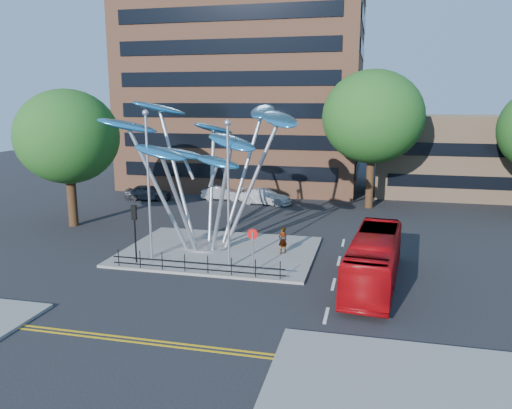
% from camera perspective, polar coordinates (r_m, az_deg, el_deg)
% --- Properties ---
extents(ground, '(120.00, 120.00, 0.00)m').
position_cam_1_polar(ground, '(26.21, -6.02, -9.40)').
color(ground, black).
rests_on(ground, ground).
extents(traffic_island, '(12.00, 9.00, 0.15)m').
position_cam_1_polar(traffic_island, '(31.86, -4.16, -5.34)').
color(traffic_island, slate).
rests_on(traffic_island, ground).
extents(pavement_right, '(12.00, 6.00, 0.15)m').
position_cam_1_polar(pavement_right, '(18.76, 21.07, -19.04)').
color(pavement_right, slate).
rests_on(pavement_right, ground).
extents(double_yellow_near, '(40.00, 0.12, 0.01)m').
position_cam_1_polar(double_yellow_near, '(21.13, -11.58, -15.00)').
color(double_yellow_near, gold).
rests_on(double_yellow_near, ground).
extents(double_yellow_far, '(40.00, 0.12, 0.01)m').
position_cam_1_polar(double_yellow_far, '(20.89, -11.94, -15.34)').
color(double_yellow_far, gold).
rests_on(double_yellow_far, ground).
extents(brick_tower, '(25.00, 15.00, 30.00)m').
position_cam_1_polar(brick_tower, '(57.10, -1.23, 17.38)').
color(brick_tower, '#915B3F').
rests_on(brick_tower, ground).
extents(low_building_near, '(15.00, 8.00, 8.00)m').
position_cam_1_polar(low_building_near, '(53.85, 21.64, 5.17)').
color(low_building_near, tan).
rests_on(low_building_near, ground).
extents(tree_right, '(8.80, 8.80, 12.11)m').
position_cam_1_polar(tree_right, '(45.03, 13.21, 9.70)').
color(tree_right, black).
rests_on(tree_right, ground).
extents(tree_left, '(7.60, 7.60, 10.32)m').
position_cam_1_polar(tree_left, '(39.90, -20.76, 7.24)').
color(tree_left, black).
rests_on(tree_left, ground).
extents(leaf_sculpture, '(12.72, 9.54, 9.51)m').
position_cam_1_polar(leaf_sculpture, '(31.54, -5.84, 7.06)').
color(leaf_sculpture, '#9EA0A5').
rests_on(leaf_sculpture, traffic_island).
extents(street_lamp_left, '(0.36, 0.36, 8.80)m').
position_cam_1_polar(street_lamp_left, '(29.70, -12.24, 3.62)').
color(street_lamp_left, '#9EA0A5').
rests_on(street_lamp_left, traffic_island).
extents(street_lamp_right, '(0.36, 0.36, 8.30)m').
position_cam_1_polar(street_lamp_right, '(27.49, -3.20, 2.67)').
color(street_lamp_right, '#9EA0A5').
rests_on(street_lamp_right, traffic_island).
extents(traffic_light_island, '(0.28, 0.18, 3.42)m').
position_cam_1_polar(traffic_light_island, '(29.55, -13.72, -1.91)').
color(traffic_light_island, black).
rests_on(traffic_light_island, traffic_island).
extents(no_entry_sign_island, '(0.60, 0.10, 2.45)m').
position_cam_1_polar(no_entry_sign_island, '(27.37, -0.39, -4.39)').
color(no_entry_sign_island, '#9EA0A5').
rests_on(no_entry_sign_island, traffic_island).
extents(pedestrian_railing_front, '(10.00, 0.06, 1.00)m').
position_cam_1_polar(pedestrian_railing_front, '(27.84, -6.85, -6.91)').
color(pedestrian_railing_front, black).
rests_on(pedestrian_railing_front, traffic_island).
extents(red_bus, '(3.14, 9.85, 2.70)m').
position_cam_1_polar(red_bus, '(26.78, 13.32, -6.13)').
color(red_bus, '#AC070D').
rests_on(red_bus, ground).
extents(pedestrian, '(0.72, 0.70, 1.67)m').
position_cam_1_polar(pedestrian, '(30.93, 3.07, -4.09)').
color(pedestrian, gray).
rests_on(pedestrian, traffic_island).
extents(parked_car_left, '(4.56, 2.28, 1.49)m').
position_cam_1_polar(parked_car_left, '(49.26, -12.20, 1.36)').
color(parked_car_left, '#3B3D42').
rests_on(parked_car_left, ground).
extents(parked_car_mid, '(4.12, 1.78, 1.32)m').
position_cam_1_polar(parked_car_mid, '(48.35, -3.85, 1.31)').
color(parked_car_mid, '#B2B5BA').
rests_on(parked_car_mid, ground).
extents(parked_car_right, '(5.11, 2.66, 1.42)m').
position_cam_1_polar(parked_car_right, '(46.29, 1.13, 0.92)').
color(parked_car_right, silver).
rests_on(parked_car_right, ground).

